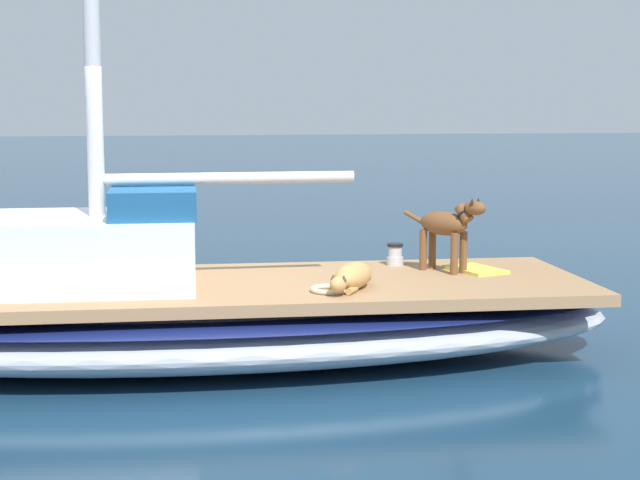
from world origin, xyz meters
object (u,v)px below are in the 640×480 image
dog_tan (352,277)px  dog_brown (447,226)px  coiled_rope (330,289)px  deck_towel (476,269)px  deck_winch (395,255)px  sailboat_main (207,320)px

dog_tan → dog_brown: dog_brown is taller
dog_brown → coiled_rope: size_ratio=2.54×
coiled_rope → deck_towel: 1.71m
deck_winch → coiled_rope: deck_winch is taller
deck_winch → deck_towel: 0.80m
sailboat_main → dog_tan: (-0.52, -1.17, 0.43)m
deck_winch → dog_tan: bearing=150.1°
sailboat_main → deck_towel: size_ratio=13.08×
deck_winch → deck_towel: bearing=-126.1°
dog_brown → deck_towel: 0.49m
deck_winch → dog_brown: bearing=-142.0°
dog_brown → deck_winch: bearing=38.0°
dog_tan → deck_winch: 1.35m
deck_towel → dog_brown: bearing=90.1°
dog_tan → deck_towel: size_ratio=1.54×
dog_tan → deck_towel: dog_tan is taller
dog_tan → deck_towel: (0.70, -1.32, -0.09)m
sailboat_main → coiled_rope: bearing=-121.7°
deck_winch → coiled_rope: size_ratio=0.65×
dog_tan → deck_winch: size_ratio=4.10×
dog_tan → coiled_rope: dog_tan is taller
coiled_rope → sailboat_main: bearing=58.3°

